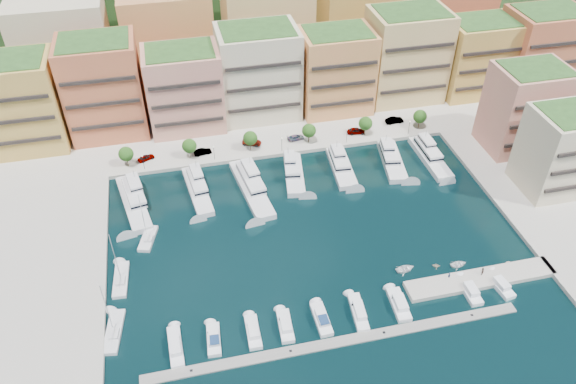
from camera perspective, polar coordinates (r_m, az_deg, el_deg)
name	(u,v)px	position (r m, az deg, el deg)	size (l,w,h in m)	color
ground	(312,232)	(127.31, 2.43, -4.04)	(400.00, 400.00, 0.00)	black
north_quay	(260,98)	(176.30, -2.83, 9.55)	(220.00, 64.00, 2.00)	#9E998E
east_quay	(576,214)	(148.10, 27.18, -1.96)	(34.00, 76.00, 2.00)	#9E998E
west_quay	(17,308)	(124.30, -25.81, -10.55)	(34.00, 76.00, 2.00)	#9E998E
hillside	(236,35)	(218.81, -5.29, 15.60)	(240.00, 40.00, 58.00)	#1E3D19
south_pontoon	(338,343)	(107.80, 5.09, -15.00)	(72.00, 2.20, 0.35)	gray
finger_pier	(480,280)	(123.47, 18.91, -8.50)	(32.00, 5.00, 2.00)	#9E998E
apartment_0	(16,104)	(162.37, -25.88, 8.05)	(22.00, 16.50, 24.80)	#B89543
apartment_1	(104,87)	(159.71, -18.23, 10.05)	(20.00, 16.50, 26.80)	#B3593B
apartment_2	(184,89)	(157.90, -10.49, 10.25)	(20.00, 15.50, 22.80)	tan
apartment_3	(258,73)	(160.75, -3.02, 12.02)	(22.00, 16.50, 25.80)	beige
apartment_4	(336,71)	(164.24, 4.86, 12.17)	(20.00, 15.50, 23.80)	#DE8653
apartment_5	(406,55)	(172.71, 11.88, 13.44)	(22.00, 16.50, 26.80)	tan
apartment_6	(476,57)	(181.78, 18.58, 12.88)	(20.00, 15.50, 22.80)	#B89543
apartment_7	(541,50)	(190.66, 24.29, 13.01)	(22.00, 16.50, 24.80)	#B3593B
apartment_east_a	(525,108)	(158.91, 22.91, 7.86)	(18.00, 14.50, 22.80)	tan
apartment_east_b	(565,150)	(147.66, 26.33, 3.83)	(18.00, 14.50, 20.80)	beige
backblock_0	(65,50)	(180.18, -21.71, 13.21)	(26.00, 18.00, 30.00)	beige
backblock_1	(169,41)	(177.86, -11.97, 14.81)	(26.00, 18.00, 30.00)	#DE8653
backblock_2	(267,31)	(180.56, -2.12, 15.99)	(26.00, 18.00, 30.00)	tan
backblock_3	(359,23)	(188.07, 7.27, 16.70)	(26.00, 18.00, 30.00)	#B89543
backblock_4	(446,14)	(199.84, 15.80, 16.97)	(26.00, 18.00, 30.00)	#B3593B
tree_0	(126,154)	(148.31, -16.14, 3.73)	(3.80, 3.80, 5.65)	#473323
tree_1	(189,146)	(147.67, -9.99, 4.63)	(3.80, 3.80, 5.65)	#473323
tree_2	(250,138)	(148.77, -3.85, 5.48)	(3.80, 3.80, 5.65)	#473323
tree_3	(309,131)	(151.55, 2.14, 6.25)	(3.80, 3.80, 5.65)	#473323
tree_4	(365,123)	(155.93, 7.88, 6.92)	(3.80, 3.80, 5.65)	#473323
tree_5	(420,116)	(161.79, 13.27, 7.48)	(3.80, 3.80, 5.65)	#473323
lamppost_0	(143,160)	(146.61, -14.53, 3.16)	(0.30, 0.30, 4.20)	black
lamppost_1	(214,151)	(146.50, -7.54, 4.17)	(0.30, 0.30, 4.20)	black
lamppost_2	(282,142)	(148.59, -0.64, 5.11)	(0.30, 0.30, 4.20)	black
lamppost_3	(347,133)	(152.79, 6.00, 5.93)	(0.30, 0.30, 4.20)	black
lamppost_4	(409,125)	(158.92, 12.23, 6.63)	(0.30, 0.30, 4.20)	black
yacht_0	(133,199)	(138.85, -15.44, -0.71)	(8.45, 21.74, 7.30)	silver
yacht_1	(197,188)	(139.06, -9.21, 0.38)	(6.27, 19.49, 7.30)	silver
yacht_2	(251,185)	(138.32, -3.80, 0.70)	(7.83, 23.88, 7.30)	silver
yacht_3	(293,171)	(142.43, 0.56, 2.10)	(7.01, 17.28, 7.30)	silver
yacht_4	(341,165)	(145.31, 5.39, 2.70)	(6.12, 17.29, 7.30)	silver
yacht_5	(391,158)	(149.47, 10.45, 3.38)	(7.55, 17.89, 7.30)	silver
yacht_6	(429,155)	(152.90, 14.15, 3.68)	(4.65, 19.07, 7.30)	silver
cruiser_0	(176,347)	(108.15, -11.35, -15.18)	(2.67, 9.03, 2.55)	white
cruiser_1	(214,340)	(107.96, -7.55, -14.65)	(2.94, 7.30, 2.66)	white
cruiser_2	(253,332)	(108.29, -3.55, -14.03)	(2.65, 7.65, 2.55)	white
cruiser_3	(285,326)	(108.94, -0.26, -13.47)	(2.92, 7.63, 2.55)	white
cruiser_4	(322,319)	(110.07, 3.43, -12.79)	(2.65, 7.86, 2.66)	white
cruiser_5	(358,312)	(111.77, 7.17, -12.04)	(3.15, 9.21, 2.55)	white
cruiser_6	(399,305)	(114.23, 11.21, -11.16)	(3.24, 8.28, 2.55)	white
cruiser_8	(470,291)	(120.02, 17.98, -9.57)	(2.55, 7.27, 2.55)	white
cruiser_9	(500,285)	(123.11, 20.75, -8.87)	(3.36, 7.50, 2.55)	white
sailboat_2	(148,239)	(128.80, -14.03, -4.66)	(4.85, 8.37, 13.20)	silver
sailboat_1	(121,280)	(121.54, -16.60, -8.58)	(3.51, 9.83, 13.20)	silver
sailboat_0	(114,332)	(113.20, -17.26, -13.46)	(4.38, 10.38, 13.20)	silver
tender_1	(436,265)	(123.22, 14.80, -7.22)	(1.49, 1.72, 0.91)	beige
tender_2	(459,264)	(124.87, 16.93, -7.04)	(2.55, 3.56, 0.74)	white
tender_3	(508,263)	(128.66, 21.43, -6.69)	(1.18, 1.37, 0.72)	beige
tender_0	(405,269)	(121.08, 11.82, -7.65)	(2.93, 4.11, 0.85)	silver
car_0	(146,158)	(150.96, -14.23, 3.41)	(1.76, 4.38, 1.49)	gray
car_1	(203,152)	(150.19, -8.66, 4.07)	(1.62, 4.64, 1.53)	gray
car_2	(252,142)	(152.60, -3.70, 5.08)	(2.39, 5.18, 1.44)	gray
car_3	(296,137)	(154.21, 0.79, 5.56)	(1.94, 4.78, 1.39)	gray
car_4	(356,131)	(157.85, 6.94, 6.20)	(2.03, 5.03, 1.71)	gray
car_5	(394,120)	(164.18, 10.76, 7.18)	(1.81, 5.20, 1.71)	gray
person_0	(449,275)	(120.18, 16.07, -8.10)	(0.56, 0.37, 1.54)	navy
person_1	(482,271)	(122.76, 19.12, -7.61)	(0.88, 0.68, 1.81)	#48332B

